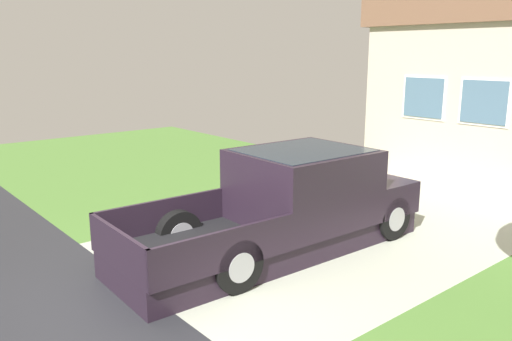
% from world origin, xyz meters
% --- Properties ---
extents(pickup_truck, '(2.11, 5.63, 1.71)m').
position_xyz_m(pickup_truck, '(-0.09, 2.92, 0.77)').
color(pickup_truck, black).
rests_on(pickup_truck, ground).
extents(person_with_hat, '(0.46, 0.39, 1.57)m').
position_xyz_m(person_with_hat, '(-1.66, 2.84, 0.92)').
color(person_with_hat, black).
rests_on(person_with_hat, ground).
extents(handbag, '(0.31, 0.15, 0.37)m').
position_xyz_m(handbag, '(-1.58, 2.50, 0.11)').
color(handbag, '#232328').
rests_on(handbag, ground).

